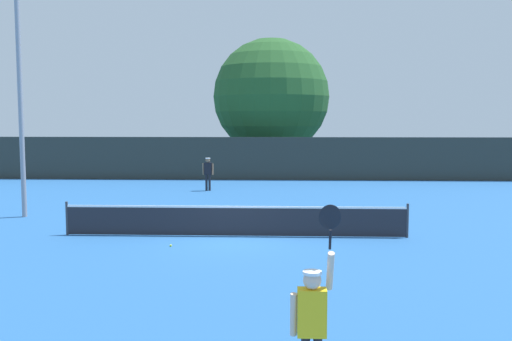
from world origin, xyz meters
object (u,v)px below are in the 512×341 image
player_serving (313,314)px  player_receiving (208,171)px  parked_car_near (287,160)px  parked_car_far (408,161)px  tennis_ball (171,246)px  large_tree (271,97)px  light_pole (19,71)px  parked_car_mid (343,158)px

player_serving → player_receiving: 21.95m
player_serving → player_receiving: size_ratio=1.52×
parked_car_near → parked_car_far: size_ratio=1.00×
tennis_ball → large_tree: 23.94m
light_pole → large_tree: (9.07, 18.46, -0.24)m
tennis_ball → parked_car_far: size_ratio=0.02×
player_serving → light_pole: bearing=126.6°
light_pole → parked_car_far: (18.65, 19.04, -4.67)m
tennis_ball → parked_car_far: (12.18, 23.80, 0.74)m
player_serving → tennis_ball: bearing=112.2°
player_serving → parked_car_near: (0.14, 32.48, -0.36)m
light_pole → parked_car_mid: 26.67m
parked_car_near → tennis_ball: bearing=-103.6°
tennis_ball → light_pole: bearing=143.6°
light_pole → parked_car_far: light_pole is taller
player_receiving → parked_car_far: player_receiving is taller
tennis_ball → light_pole: 9.69m
player_receiving → tennis_ball: size_ratio=24.90×
parked_car_near → parked_car_far: bearing=-4.3°
player_receiving → light_pole: (-5.96, -8.06, 4.41)m
player_serving → large_tree: bearing=91.7°
tennis_ball → parked_car_near: (3.71, 23.74, 0.74)m
player_serving → player_receiving: bearing=100.7°
parked_car_mid → light_pole: bearing=-117.7°
tennis_ball → large_tree: large_tree is taller
player_receiving → parked_car_far: 16.78m
player_receiving → parked_car_mid: (8.48, 13.87, -0.26)m
tennis_ball → parked_car_far: 26.75m
player_serving → tennis_ball: 9.51m
parked_car_mid → parked_car_far: bearing=-28.8°
parked_car_near → parked_car_far: same height
player_serving → light_pole: 17.38m
player_receiving → parked_car_near: bearing=-111.2°
large_tree → parked_car_far: 10.58m
player_receiving → parked_car_mid: size_ratio=0.39×
parked_car_near → parked_car_far: (8.47, 0.07, 0.00)m
large_tree → parked_car_mid: (5.37, 3.47, -4.43)m
parked_car_mid → parked_car_far: (4.21, -2.89, 0.00)m
tennis_ball → parked_car_mid: size_ratio=0.02×
player_receiving → player_serving: bearing=100.7°
parked_car_far → large_tree: bearing=-171.3°
parked_car_near → player_receiving: bearing=-115.9°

